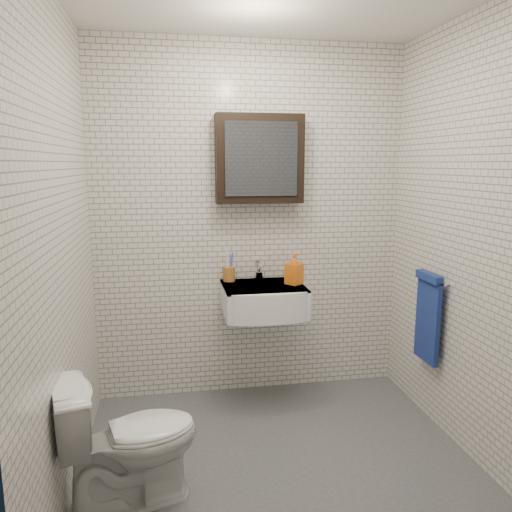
# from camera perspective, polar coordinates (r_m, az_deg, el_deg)

# --- Properties ---
(ground) EXTENTS (2.20, 2.00, 0.01)m
(ground) POSITION_cam_1_polar(r_m,az_deg,el_deg) (3.04, 2.76, -22.65)
(ground) COLOR #46484D
(ground) RESTS_ON ground
(room_shell) EXTENTS (2.22, 2.02, 2.51)m
(room_shell) POSITION_cam_1_polar(r_m,az_deg,el_deg) (2.56, 3.05, 5.94)
(room_shell) COLOR silver
(room_shell) RESTS_ON ground
(washbasin) EXTENTS (0.55, 0.50, 0.20)m
(washbasin) POSITION_cam_1_polar(r_m,az_deg,el_deg) (3.40, 0.97, -5.06)
(washbasin) COLOR white
(washbasin) RESTS_ON room_shell
(faucet) EXTENTS (0.06, 0.20, 0.15)m
(faucet) POSITION_cam_1_polar(r_m,az_deg,el_deg) (3.55, 0.38, -1.71)
(faucet) COLOR silver
(faucet) RESTS_ON washbasin
(mirror_cabinet) EXTENTS (0.60, 0.15, 0.60)m
(mirror_cabinet) POSITION_cam_1_polar(r_m,az_deg,el_deg) (3.47, 0.41, 11.02)
(mirror_cabinet) COLOR black
(mirror_cabinet) RESTS_ON room_shell
(towel_rail) EXTENTS (0.09, 0.30, 0.58)m
(towel_rail) POSITION_cam_1_polar(r_m,az_deg,el_deg) (3.40, 19.07, -6.23)
(towel_rail) COLOR silver
(towel_rail) RESTS_ON room_shell
(toothbrush_cup) EXTENTS (0.10, 0.10, 0.23)m
(toothbrush_cup) POSITION_cam_1_polar(r_m,az_deg,el_deg) (3.53, -3.08, -1.96)
(toothbrush_cup) COLOR #9F6627
(toothbrush_cup) RESTS_ON washbasin
(soap_bottle) EXTENTS (0.14, 0.14, 0.22)m
(soap_bottle) POSITION_cam_1_polar(r_m,az_deg,el_deg) (3.44, 4.38, -1.46)
(soap_bottle) COLOR #DB5017
(soap_bottle) RESTS_ON washbasin
(toilet) EXTENTS (0.75, 0.54, 0.68)m
(toilet) POSITION_cam_1_polar(r_m,az_deg,el_deg) (2.67, -14.31, -19.62)
(toilet) COLOR white
(toilet) RESTS_ON ground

